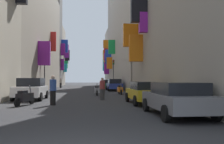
# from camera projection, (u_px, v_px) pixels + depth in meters

# --- Properties ---
(ground_plane) EXTENTS (140.00, 140.00, 0.00)m
(ground_plane) POSITION_uv_depth(u_px,v_px,m) (84.00, 90.00, 34.02)
(ground_plane) COLOR #2D2D30
(building_left_mid_b) EXTENTS (7.31, 29.08, 15.92)m
(building_left_mid_b) POSITION_uv_depth(u_px,v_px,m) (26.00, 32.00, 34.71)
(building_left_mid_b) COLOR #9E9384
(building_left_mid_b) RESTS_ON ground
(building_left_mid_c) EXTENTS (7.34, 5.56, 20.71)m
(building_left_mid_c) POSITION_uv_depth(u_px,v_px,m) (46.00, 36.00, 52.01)
(building_left_mid_c) COLOR slate
(building_left_mid_c) RESTS_ON ground
(building_left_far) EXTENTS (7.11, 8.61, 13.36)m
(building_left_far) POSITION_uv_depth(u_px,v_px,m) (51.00, 57.00, 58.97)
(building_left_far) COLOR #9E9384
(building_left_far) RESTS_ON ground
(building_right_mid_b) EXTENTS (7.15, 22.17, 15.73)m
(building_right_mid_b) POSITION_uv_depth(u_px,v_px,m) (137.00, 37.00, 38.26)
(building_right_mid_b) COLOR #B2A899
(building_right_mid_b) RESTS_ON ground
(building_right_mid_c) EXTENTS (7.37, 6.43, 20.91)m
(building_right_mid_c) POSITION_uv_depth(u_px,v_px,m) (123.00, 36.00, 52.54)
(building_right_mid_c) COLOR #B2A899
(building_right_mid_c) RESTS_ON ground
(building_right_far) EXTENTS (6.94, 9.27, 12.86)m
(building_right_far) POSITION_uv_depth(u_px,v_px,m) (119.00, 58.00, 60.23)
(building_right_far) COLOR #BCB29E
(building_right_far) RESTS_ON ground
(parked_car_blue) EXTENTS (1.87, 4.40, 1.49)m
(parked_car_blue) POSITION_uv_depth(u_px,v_px,m) (114.00, 85.00, 31.84)
(parked_car_blue) COLOR navy
(parked_car_blue) RESTS_ON ground
(parked_car_white) EXTENTS (2.00, 3.92, 1.56)m
(parked_car_white) POSITION_uv_depth(u_px,v_px,m) (31.00, 88.00, 18.13)
(parked_car_white) COLOR white
(parked_car_white) RESTS_ON ground
(parked_car_yellow) EXTENTS (1.86, 4.21, 1.32)m
(parked_car_yellow) POSITION_uv_depth(u_px,v_px,m) (145.00, 92.00, 15.14)
(parked_car_yellow) COLOR gold
(parked_car_yellow) RESTS_ON ground
(parked_car_green) EXTENTS (1.84, 4.33, 1.38)m
(parked_car_green) POSITION_uv_depth(u_px,v_px,m) (108.00, 84.00, 37.00)
(parked_car_green) COLOR #236638
(parked_car_green) RESTS_ON ground
(parked_car_grey) EXTENTS (2.01, 4.40, 1.35)m
(parked_car_grey) POSITION_uv_depth(u_px,v_px,m) (177.00, 98.00, 10.16)
(parked_car_grey) COLOR slate
(parked_car_grey) RESTS_ON ground
(parked_car_black) EXTENTS (1.98, 4.28, 1.35)m
(parked_car_black) POSITION_uv_depth(u_px,v_px,m) (106.00, 83.00, 44.12)
(parked_car_black) COLOR black
(parked_car_black) RESTS_ON ground
(scooter_black) EXTENTS (0.78, 1.94, 1.13)m
(scooter_black) POSITION_uv_depth(u_px,v_px,m) (25.00, 97.00, 14.14)
(scooter_black) COLOR black
(scooter_black) RESTS_ON ground
(scooter_green) EXTENTS (0.63, 1.75, 1.13)m
(scooter_green) POSITION_uv_depth(u_px,v_px,m) (53.00, 89.00, 25.64)
(scooter_green) COLOR #287F3D
(scooter_green) RESTS_ON ground
(scooter_orange) EXTENTS (0.45, 1.99, 1.13)m
(scooter_orange) POSITION_uv_depth(u_px,v_px,m) (120.00, 90.00, 24.51)
(scooter_orange) COLOR orange
(scooter_orange) RESTS_ON ground
(scooter_silver) EXTENTS (0.46, 1.86, 1.13)m
(scooter_silver) POSITION_uv_depth(u_px,v_px,m) (97.00, 90.00, 22.88)
(scooter_silver) COLOR #ADADB2
(scooter_silver) RESTS_ON ground
(pedestrian_crossing) EXTENTS (0.49, 0.49, 1.66)m
(pedestrian_crossing) POSITION_uv_depth(u_px,v_px,m) (61.00, 83.00, 41.88)
(pedestrian_crossing) COLOR black
(pedestrian_crossing) RESTS_ON ground
(pedestrian_near_left) EXTENTS (0.54, 0.54, 1.59)m
(pedestrian_near_left) POSITION_uv_depth(u_px,v_px,m) (102.00, 89.00, 17.96)
(pedestrian_near_left) COLOR #343434
(pedestrian_near_left) RESTS_ON ground
(pedestrian_near_right) EXTENTS (0.53, 0.53, 1.69)m
(pedestrian_near_right) POSITION_uv_depth(u_px,v_px,m) (53.00, 90.00, 14.34)
(pedestrian_near_right) COLOR black
(pedestrian_near_right) RESTS_ON ground
(traffic_light_near_corner) EXTENTS (0.26, 0.34, 4.52)m
(traffic_light_near_corner) POSITION_uv_depth(u_px,v_px,m) (113.00, 69.00, 40.04)
(traffic_light_near_corner) COLOR #2D2D2D
(traffic_light_near_corner) RESTS_ON ground
(traffic_light_far_corner) EXTENTS (0.26, 0.34, 4.11)m
(traffic_light_far_corner) POSITION_uv_depth(u_px,v_px,m) (45.00, 68.00, 29.82)
(traffic_light_far_corner) COLOR #2D2D2D
(traffic_light_far_corner) RESTS_ON ground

